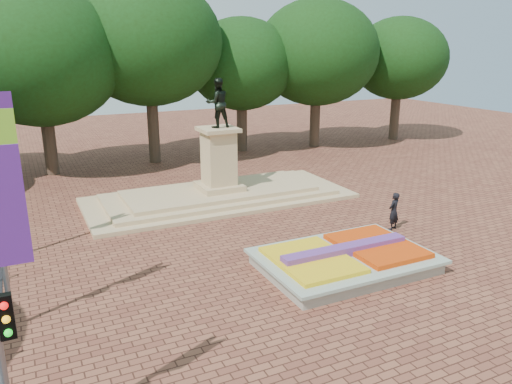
{
  "coord_description": "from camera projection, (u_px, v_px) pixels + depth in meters",
  "views": [
    {
      "loc": [
        -9.4,
        -15.89,
        8.05
      ],
      "look_at": [
        -0.84,
        1.78,
        2.2
      ],
      "focal_mm": 35.0,
      "sensor_mm": 36.0,
      "label": 1
    }
  ],
  "objects": [
    {
      "name": "ground",
      "position": [
        294.0,
        254.0,
        19.93
      ],
      "size": [
        90.0,
        90.0,
        0.0
      ],
      "primitive_type": "plane",
      "color": "brown",
      "rests_on": "ground"
    },
    {
      "name": "pedestrian",
      "position": [
        394.0,
        211.0,
        22.31
      ],
      "size": [
        0.73,
        0.6,
        1.71
      ],
      "primitive_type": "imported",
      "rotation": [
        0.0,
        0.0,
        3.49
      ],
      "color": "black",
      "rests_on": "ground"
    },
    {
      "name": "flower_bed",
      "position": [
        345.0,
        259.0,
        18.53
      ],
      "size": [
        6.3,
        4.3,
        0.91
      ],
      "color": "gray",
      "rests_on": "ground"
    },
    {
      "name": "monument",
      "position": [
        219.0,
        184.0,
        26.58
      ],
      "size": [
        14.0,
        6.0,
        6.4
      ],
      "color": "tan",
      "rests_on": "ground"
    },
    {
      "name": "tree_row_back",
      "position": [
        195.0,
        64.0,
        34.52
      ],
      "size": [
        44.8,
        8.8,
        10.43
      ],
      "color": "#35291D",
      "rests_on": "ground"
    }
  ]
}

